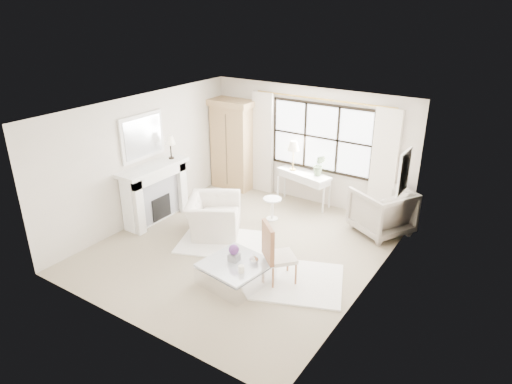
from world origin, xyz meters
TOP-DOWN VIEW (x-y plane):
  - floor at (0.00, 0.00)m, footprint 5.50×5.50m
  - ceiling at (0.00, 0.00)m, footprint 5.50×5.50m
  - wall_back at (0.00, 2.75)m, footprint 5.00×0.00m
  - wall_front at (0.00, -2.75)m, footprint 5.00×0.00m
  - wall_left at (-2.50, 0.00)m, footprint 0.00×5.50m
  - wall_right at (2.50, 0.00)m, footprint 0.00×5.50m
  - window_pane at (0.30, 2.73)m, footprint 2.40×0.02m
  - window_frame at (0.30, 2.72)m, footprint 2.50×0.04m
  - curtain_rod at (0.30, 2.67)m, footprint 3.30×0.04m
  - curtain_left at (-1.20, 2.65)m, footprint 0.55×0.10m
  - curtain_right at (1.80, 2.65)m, footprint 0.55×0.10m
  - fireplace at (-2.27, 0.00)m, footprint 0.58×1.66m
  - mirror_frame at (-2.47, 0.00)m, footprint 0.05×1.15m
  - mirror_glass at (-2.44, 0.00)m, footprint 0.02×1.00m
  - art_frame at (2.47, 1.70)m, footprint 0.04×0.62m
  - art_canvas at (2.45, 1.70)m, footprint 0.01×0.52m
  - mantel_lamp at (-2.21, 0.54)m, footprint 0.22×0.22m
  - armoire at (-1.96, 2.49)m, footprint 1.13×0.71m
  - console_table at (0.05, 2.46)m, footprint 1.37×0.75m
  - console_lamp at (-0.26, 2.47)m, footprint 0.28×0.28m
  - orchid_plant at (0.41, 2.46)m, footprint 0.32×0.28m
  - side_table at (-0.14, 1.38)m, footprint 0.40×0.40m
  - rug_left at (-0.39, -0.05)m, footprint 2.04×1.75m
  - rug_right at (1.35, -0.49)m, footprint 2.15×1.90m
  - club_armchair at (-0.83, 0.20)m, footprint 1.45×1.50m
  - wingback_chair at (2.03, 2.12)m, footprint 1.42×1.41m
  - french_chair at (1.19, -0.57)m, footprint 0.68×0.68m
  - coffee_table at (0.59, -1.00)m, footprint 1.13×1.13m
  - planter_box at (0.53, -0.96)m, footprint 0.18×0.18m
  - planter_flowers at (0.53, -0.96)m, footprint 0.18×0.18m
  - pillar_candle at (0.84, -1.18)m, footprint 0.10×0.10m
  - coffee_vase at (0.85, -0.84)m, footprint 0.21×0.21m

SIDE VIEW (x-z plane):
  - floor at x=0.00m, z-range 0.00..0.00m
  - rug_left at x=-0.39m, z-range 0.00..0.03m
  - rug_right at x=1.35m, z-range 0.00..0.03m
  - coffee_table at x=0.59m, z-range -0.01..0.37m
  - french_chair at x=1.19m, z-range -0.23..0.85m
  - side_table at x=-0.14m, z-range 0.08..0.58m
  - club_armchair at x=-0.83m, z-range 0.00..0.75m
  - console_table at x=0.05m, z-range 0.00..0.80m
  - pillar_candle at x=0.84m, z-range 0.38..0.50m
  - planter_box at x=0.53m, z-range 0.38..0.50m
  - coffee_vase at x=0.85m, z-range 0.38..0.55m
  - wingback_chair at x=2.03m, z-range 0.00..0.96m
  - planter_flowers at x=0.53m, z-range 0.50..0.68m
  - fireplace at x=-2.27m, z-range 0.02..1.28m
  - orchid_plant at x=0.41m, z-range 0.80..1.29m
  - armoire at x=-1.96m, z-range 0.02..2.26m
  - curtain_left at x=-1.20m, z-range 0.00..2.47m
  - curtain_right at x=1.80m, z-range 0.00..2.47m
  - wall_left at x=-2.50m, z-range -1.40..4.10m
  - wall_right at x=2.50m, z-range -1.40..4.10m
  - wall_back at x=0.00m, z-range -1.15..3.85m
  - wall_front at x=0.00m, z-range -1.15..3.85m
  - console_lamp at x=-0.26m, z-range 1.01..1.70m
  - art_frame at x=2.47m, z-range 1.14..1.96m
  - art_canvas at x=2.45m, z-range 1.19..1.91m
  - window_pane at x=0.30m, z-range 0.85..2.35m
  - window_frame at x=0.30m, z-range 0.85..2.35m
  - mantel_lamp at x=-2.21m, z-range 1.40..1.91m
  - mirror_frame at x=-2.47m, z-range 1.37..2.31m
  - mirror_glass at x=-2.44m, z-range 1.44..2.24m
  - curtain_rod at x=0.30m, z-range 2.45..2.49m
  - ceiling at x=0.00m, z-range 2.70..2.70m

